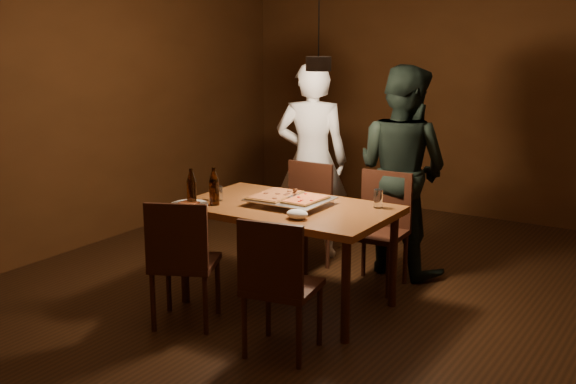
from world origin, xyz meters
The scene contains 19 objects.
room_shell centered at (0.00, 0.00, 1.40)m, with size 6.00×6.00×6.00m.
dining_table centered at (-0.13, -0.20, 0.68)m, with size 1.50×0.90×0.75m.
chair_far_left centered at (-0.45, 0.56, 0.54)m, with size 0.42×0.42×0.49m.
chair_far_right centered at (0.26, 0.55, 0.54)m, with size 0.44×0.44×0.49m.
chair_near_left centered at (-0.51, -0.94, 0.54)m, with size 0.56×0.56×0.49m.
chair_near_right centered at (0.29, -0.98, 0.54)m, with size 0.48×0.48×0.49m.
pizza_tray centered at (-0.12, -0.17, 0.77)m, with size 0.55×0.45×0.05m, color silver.
pizza_meat centered at (-0.26, -0.17, 0.81)m, with size 0.26×0.41×0.02m, color maroon.
pizza_cheese centered at (0.00, -0.17, 0.81)m, with size 0.21×0.34×0.02m, color gold.
spatula centered at (-0.12, -0.14, 0.81)m, with size 0.09×0.24×0.04m, color silver, non-canonical shape.
beer_bottle_a centered at (-0.73, -0.54, 0.88)m, with size 0.07×0.07×0.26m.
beer_bottle_b centered at (-0.59, -0.46, 0.89)m, with size 0.07×0.07×0.27m.
water_glass_left centered at (-0.65, -0.34, 0.80)m, with size 0.07×0.07×0.11m, color silver.
water_glass_right centered at (0.45, 0.09, 0.82)m, with size 0.06×0.06×0.13m, color silver.
plate_slice centered at (-0.72, -0.58, 0.76)m, with size 0.27×0.27×0.03m.
napkin centered at (0.12, -0.47, 0.78)m, with size 0.16×0.12×0.06m, color white.
diner_white centered at (-0.58, 0.91, 0.86)m, with size 0.63×0.41×1.72m, color white.
diner_dark centered at (0.26, 0.94, 0.86)m, with size 0.83×0.65×1.71m, color black.
pendant_lamp centered at (0.00, 0.00, 1.76)m, with size 0.18×0.18×1.10m.
Camera 1 is at (2.55, -4.45, 2.02)m, focal length 45.00 mm.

